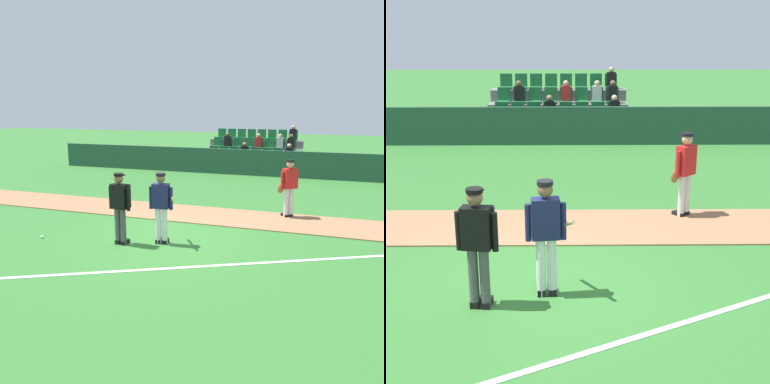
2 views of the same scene
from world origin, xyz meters
The scene contains 8 objects.
ground_plane centered at (0.00, 0.00, 0.00)m, with size 80.00×80.00×0.00m, color #33702D.
infield_dirt_path centered at (0.00, 2.62, 0.01)m, with size 28.00×1.95×0.03m, color #9E704C.
foul_line_chalk centered at (3.00, -0.50, 0.01)m, with size 12.00×0.10×0.01m, color white.
dugout_fence centered at (0.00, 10.29, 0.62)m, with size 20.00×0.16×1.24m, color #234C38.
stadium_bleachers centered at (0.02, 12.16, 0.63)m, with size 5.00×2.95×2.30m.
batter_navy_jersey centered at (0.10, -0.20, 0.97)m, with size 0.72×0.75×1.76m.
umpire_home_plate centered at (-0.83, -0.55, 1.00)m, with size 0.59×0.34×1.76m.
runner_red_jersey centered at (2.76, 3.22, 0.96)m, with size 0.59×0.48×1.76m.
Camera 2 is at (0.46, -7.64, 3.87)m, focal length 52.10 mm.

